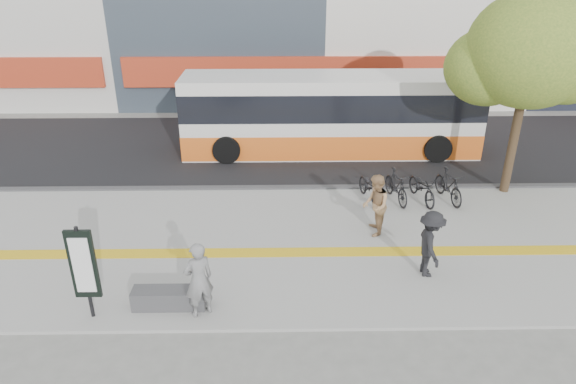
{
  "coord_description": "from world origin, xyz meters",
  "views": [
    {
      "loc": [
        -0.13,
        -10.53,
        7.29
      ],
      "look_at": [
        0.07,
        2.0,
        1.36
      ],
      "focal_mm": 32.26,
      "sensor_mm": 36.0,
      "label": 1
    }
  ],
  "objects_px": {
    "seated_woman": "(199,280)",
    "pedestrian_tan": "(375,205)",
    "pedestrian_dark": "(430,244)",
    "bus": "(330,117)",
    "signboard": "(83,266)",
    "street_tree": "(528,52)",
    "bench": "(169,298)"
  },
  "relations": [
    {
      "from": "pedestrian_dark",
      "to": "seated_woman",
      "type": "bearing_deg",
      "value": 104.6
    },
    {
      "from": "bus",
      "to": "pedestrian_tan",
      "type": "bearing_deg",
      "value": -84.29
    },
    {
      "from": "seated_woman",
      "to": "pedestrian_tan",
      "type": "relative_size",
      "value": 1.02
    },
    {
      "from": "bench",
      "to": "pedestrian_tan",
      "type": "relative_size",
      "value": 0.92
    },
    {
      "from": "bench",
      "to": "pedestrian_dark",
      "type": "relative_size",
      "value": 0.95
    },
    {
      "from": "pedestrian_tan",
      "to": "signboard",
      "type": "bearing_deg",
      "value": -58.47
    },
    {
      "from": "bench",
      "to": "street_tree",
      "type": "xyz_separation_m",
      "value": [
        9.78,
        6.02,
        4.21
      ]
    },
    {
      "from": "seated_woman",
      "to": "pedestrian_dark",
      "type": "xyz_separation_m",
      "value": [
        5.29,
        1.43,
        -0.04
      ]
    },
    {
      "from": "bench",
      "to": "pedestrian_dark",
      "type": "bearing_deg",
      "value": 11.06
    },
    {
      "from": "pedestrian_dark",
      "to": "signboard",
      "type": "bearing_deg",
      "value": 100.44
    },
    {
      "from": "bus",
      "to": "seated_woman",
      "type": "xyz_separation_m",
      "value": [
        -3.67,
        -9.96,
        -0.5
      ]
    },
    {
      "from": "bench",
      "to": "seated_woman",
      "type": "xyz_separation_m",
      "value": [
        0.73,
        -0.26,
        0.66
      ]
    },
    {
      "from": "signboard",
      "to": "pedestrian_dark",
      "type": "distance_m",
      "value": 7.78
    },
    {
      "from": "street_tree",
      "to": "seated_woman",
      "type": "xyz_separation_m",
      "value": [
        -9.05,
        -6.28,
        -3.55
      ]
    },
    {
      "from": "seated_woman",
      "to": "pedestrian_dark",
      "type": "bearing_deg",
      "value": 164.19
    },
    {
      "from": "seated_woman",
      "to": "signboard",
      "type": "bearing_deg",
      "value": -29.78
    },
    {
      "from": "street_tree",
      "to": "pedestrian_tan",
      "type": "relative_size",
      "value": 3.64
    },
    {
      "from": "street_tree",
      "to": "pedestrian_tan",
      "type": "xyz_separation_m",
      "value": [
        -4.73,
        -2.85,
        -3.57
      ]
    },
    {
      "from": "signboard",
      "to": "pedestrian_dark",
      "type": "relative_size",
      "value": 1.31
    },
    {
      "from": "signboard",
      "to": "pedestrian_dark",
      "type": "bearing_deg",
      "value": 11.01
    },
    {
      "from": "pedestrian_tan",
      "to": "pedestrian_dark",
      "type": "distance_m",
      "value": 2.22
    },
    {
      "from": "seated_woman",
      "to": "bus",
      "type": "bearing_deg",
      "value": -141.19
    },
    {
      "from": "signboard",
      "to": "pedestrian_dark",
      "type": "height_order",
      "value": "signboard"
    },
    {
      "from": "bus",
      "to": "pedestrian_tan",
      "type": "height_order",
      "value": "bus"
    },
    {
      "from": "signboard",
      "to": "bus",
      "type": "xyz_separation_m",
      "value": [
        6.0,
        10.01,
        0.09
      ]
    },
    {
      "from": "signboard",
      "to": "bus",
      "type": "distance_m",
      "value": 11.67
    },
    {
      "from": "signboard",
      "to": "seated_woman",
      "type": "bearing_deg",
      "value": 1.2
    },
    {
      "from": "bus",
      "to": "pedestrian_dark",
      "type": "bearing_deg",
      "value": -79.21
    },
    {
      "from": "bench",
      "to": "bus",
      "type": "relative_size",
      "value": 0.14
    },
    {
      "from": "signboard",
      "to": "seated_woman",
      "type": "relative_size",
      "value": 1.25
    },
    {
      "from": "bench",
      "to": "seated_woman",
      "type": "height_order",
      "value": "seated_woman"
    },
    {
      "from": "bus",
      "to": "signboard",
      "type": "bearing_deg",
      "value": -120.94
    }
  ]
}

